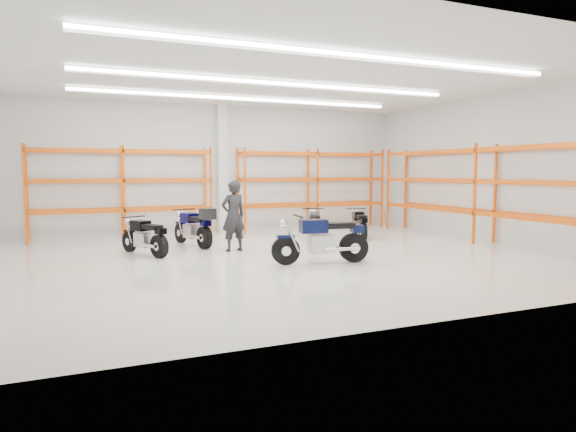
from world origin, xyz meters
name	(u,v)px	position (x,y,z in m)	size (l,w,h in m)	color
ground	(286,257)	(0.00, 0.00, 0.00)	(14.00, 14.00, 0.00)	beige
room_shell	(286,126)	(0.00, 0.03, 3.28)	(14.02, 12.02, 4.51)	silver
motorcycle_main	(325,241)	(0.52, -1.12, 0.54)	(2.35, 0.86, 1.16)	black
motorcycle_back_a	(146,238)	(-3.22, 1.76, 0.46)	(1.00, 1.88, 0.99)	black
motorcycle_back_b	(195,228)	(-1.69, 2.79, 0.55)	(0.92, 2.22, 1.15)	black
motorcycle_back_c	(314,226)	(2.01, 2.51, 0.46)	(0.97, 1.92, 0.99)	black
motorcycle_back_d	(359,225)	(3.66, 2.54, 0.44)	(0.87, 1.84, 0.94)	black
standing_man	(233,216)	(-0.92, 1.53, 0.97)	(0.70, 0.46, 1.93)	black
structural_column	(222,169)	(0.00, 5.82, 2.25)	(0.32, 0.32, 4.50)	white
pallet_racking_back_left	(123,183)	(-3.40, 5.48, 1.79)	(5.67, 0.87, 3.00)	#DE4A00
pallet_racking_back_right	(313,182)	(3.40, 5.48, 1.79)	(5.67, 0.87, 3.00)	#DE4A00
pallet_racking_side	(485,183)	(6.48, 0.00, 1.81)	(0.87, 9.07, 3.00)	#DE4A00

